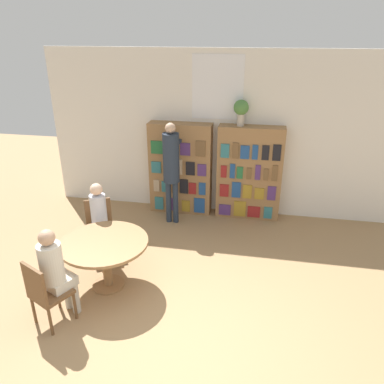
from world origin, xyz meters
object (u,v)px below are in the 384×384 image
object	(u,v)px
chair_left_side	(100,225)
seated_reader_left	(100,218)
reading_table	(105,249)
librarian_standing	(171,164)
flower_vase	(241,109)
chair_near_camera	(45,291)
bookshelf_right	(249,173)
seated_reader_right	(55,269)
bookshelf_left	(181,169)

from	to	relation	value
chair_left_side	seated_reader_left	size ratio (longest dim) A/B	0.71
reading_table	librarian_standing	xyz separation A→B (m)	(0.43, 2.01, 0.54)
flower_vase	librarian_standing	distance (m)	1.52
chair_near_camera	librarian_standing	xyz separation A→B (m)	(0.84, 2.84, 0.65)
chair_near_camera	librarian_standing	bearing A→B (deg)	99.43
flower_vase	seated_reader_left	size ratio (longest dim) A/B	0.37
reading_table	librarian_standing	bearing A→B (deg)	77.81
chair_near_camera	seated_reader_left	distance (m)	1.49
reading_table	seated_reader_left	distance (m)	0.74
bookshelf_right	chair_left_side	distance (m)	2.81
reading_table	seated_reader_right	xyz separation A→B (m)	(-0.32, -0.67, 0.11)
librarian_standing	chair_left_side	bearing A→B (deg)	-125.93
bookshelf_right	flower_vase	world-z (taller)	flower_vase
seated_reader_left	chair_near_camera	bearing A→B (deg)	59.76
bookshelf_left	bookshelf_right	world-z (taller)	same
chair_left_side	seated_reader_right	distance (m)	1.50
chair_near_camera	seated_reader_left	xyz separation A→B (m)	(0.05, 1.48, 0.20)
bookshelf_right	reading_table	world-z (taller)	bookshelf_right
reading_table	chair_near_camera	distance (m)	0.93
bookshelf_right	seated_reader_left	size ratio (longest dim) A/B	1.41
seated_reader_left	seated_reader_right	xyz separation A→B (m)	(0.02, -1.32, 0.02)
reading_table	chair_left_side	distance (m)	0.93
chair_near_camera	librarian_standing	size ratio (longest dim) A/B	0.47
reading_table	chair_near_camera	bearing A→B (deg)	-115.83
reading_table	bookshelf_left	bearing A→B (deg)	79.05
bookshelf_right	chair_left_side	size ratio (longest dim) A/B	1.97
flower_vase	reading_table	distance (m)	3.29
flower_vase	librarian_standing	size ratio (longest dim) A/B	0.24
reading_table	librarian_standing	distance (m)	2.13
reading_table	seated_reader_right	world-z (taller)	seated_reader_right
bookshelf_right	seated_reader_left	distance (m)	2.83
seated_reader_right	bookshelf_left	bearing A→B (deg)	101.54
flower_vase	chair_near_camera	distance (m)	4.17
chair_left_side	seated_reader_left	world-z (taller)	seated_reader_left
reading_table	chair_left_side	world-z (taller)	chair_left_side
bookshelf_left	librarian_standing	bearing A→B (deg)	-95.91
bookshelf_left	reading_table	xyz separation A→B (m)	(-0.49, -2.51, -0.27)
chair_near_camera	seated_reader_left	world-z (taller)	seated_reader_left
librarian_standing	reading_table	bearing A→B (deg)	-102.19
seated_reader_right	bookshelf_right	bearing A→B (deg)	82.49
flower_vase	seated_reader_left	world-z (taller)	flower_vase
chair_near_camera	reading_table	bearing A→B (deg)	90.00
reading_table	chair_near_camera	xyz separation A→B (m)	(-0.40, -0.83, -0.10)
flower_vase	reading_table	xyz separation A→B (m)	(-1.56, -2.52, -1.43)
flower_vase	chair_near_camera	size ratio (longest dim) A/B	0.51
seated_reader_left	chair_left_side	bearing A→B (deg)	-90.00
librarian_standing	seated_reader_left	bearing A→B (deg)	-119.88
chair_near_camera	flower_vase	bearing A→B (deg)	85.43
bookshelf_right	flower_vase	xyz separation A→B (m)	(-0.21, 0.00, 1.15)
bookshelf_left	seated_reader_left	xyz separation A→B (m)	(-0.83, -1.86, -0.18)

